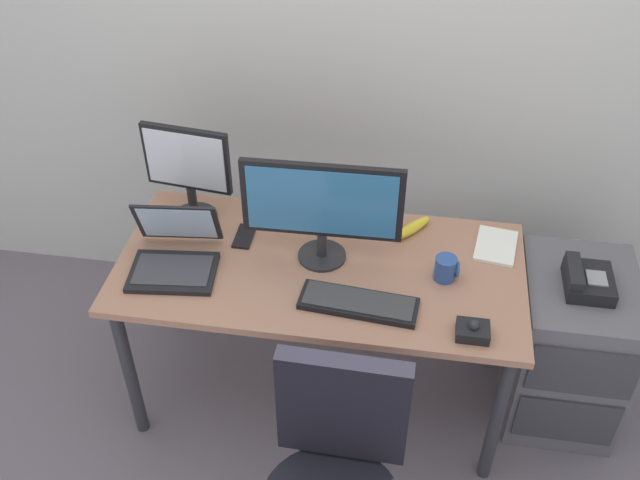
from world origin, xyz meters
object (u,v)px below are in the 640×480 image
object	(u,v)px
keyboard	(359,303)
paper_notepad	(496,246)
monitor_main	(322,206)
trackball_mouse	(473,330)
desk_phone	(587,280)
monitor_side	(188,169)
laptop	(175,254)
file_cabinet	(566,346)
coffee_mug	(446,269)
banana	(413,228)
cell_phone	(244,236)

from	to	relation	value
keyboard	paper_notepad	distance (m)	0.62
monitor_main	trackball_mouse	world-z (taller)	monitor_main
desk_phone	monitor_side	distance (m)	1.53
laptop	paper_notepad	bearing A→B (deg)	13.66
laptop	keyboard	bearing A→B (deg)	-9.18
file_cabinet	coffee_mug	bearing A→B (deg)	-168.86
coffee_mug	paper_notepad	distance (m)	0.28
trackball_mouse	banana	xyz separation A→B (m)	(-0.23, 0.52, -0.00)
desk_phone	paper_notepad	xyz separation A→B (m)	(-0.32, 0.12, 0.02)
monitor_main	paper_notepad	bearing A→B (deg)	13.97
desk_phone	keyboard	distance (m)	0.85
paper_notepad	banana	distance (m)	0.32
monitor_main	cell_phone	xyz separation A→B (m)	(-0.31, 0.07, -0.23)
monitor_side	trackball_mouse	bearing A→B (deg)	-23.31
monitor_main	monitor_side	distance (m)	0.56
monitor_side	banana	xyz separation A→B (m)	(0.87, 0.05, -0.22)
desk_phone	laptop	world-z (taller)	laptop
laptop	cell_phone	size ratio (longest dim) A/B	2.40
trackball_mouse	cell_phone	distance (m)	0.95
paper_notepad	cell_phone	world-z (taller)	paper_notepad
cell_phone	banana	world-z (taller)	banana
file_cabinet	coffee_mug	size ratio (longest dim) A/B	7.30
file_cabinet	laptop	world-z (taller)	laptop
file_cabinet	banana	size ratio (longest dim) A/B	3.54
laptop	cell_phone	xyz separation A→B (m)	(0.21, 0.19, -0.05)
keyboard	coffee_mug	distance (m)	0.35
file_cabinet	monitor_main	size ratio (longest dim) A/B	1.16
monitor_main	coffee_mug	distance (m)	0.50
trackball_mouse	cell_phone	bearing A→B (deg)	156.18
monitor_main	trackball_mouse	distance (m)	0.67
trackball_mouse	cell_phone	world-z (taller)	trackball_mouse
file_cabinet	keyboard	distance (m)	0.95
desk_phone	keyboard	size ratio (longest dim) A/B	0.48
laptop	trackball_mouse	world-z (taller)	laptop
paper_notepad	trackball_mouse	bearing A→B (deg)	-100.94
trackball_mouse	paper_notepad	distance (m)	0.48
keyboard	banana	size ratio (longest dim) A/B	2.21
trackball_mouse	cell_phone	xyz separation A→B (m)	(-0.87, 0.38, -0.02)
desk_phone	coffee_mug	world-z (taller)	coffee_mug
laptop	file_cabinet	bearing A→B (deg)	6.78
file_cabinet	desk_phone	size ratio (longest dim) A/B	3.36
monitor_main	banana	distance (m)	0.44
desk_phone	banana	bearing A→B (deg)	165.62
laptop	paper_notepad	world-z (taller)	laptop
keyboard	cell_phone	world-z (taller)	keyboard
laptop	banana	xyz separation A→B (m)	(0.85, 0.33, -0.03)
file_cabinet	monitor_main	xyz separation A→B (m)	(-0.98, -0.06, 0.63)
monitor_main	coffee_mug	xyz separation A→B (m)	(0.46, -0.05, -0.19)
file_cabinet	keyboard	bearing A→B (deg)	-160.36
file_cabinet	keyboard	size ratio (longest dim) A/B	1.60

